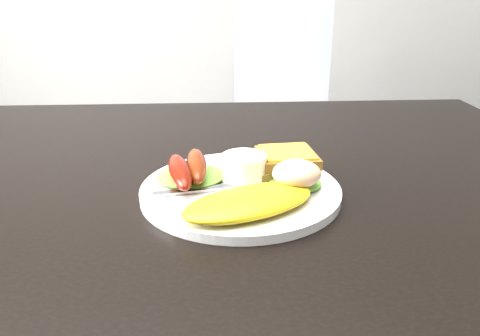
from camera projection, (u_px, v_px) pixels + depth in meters
name	position (u px, v px, depth m)	size (l,w,h in m)	color
dining_table	(183.00, 185.00, 0.66)	(1.20, 0.80, 0.04)	black
dining_chair	(287.00, 123.00, 1.95)	(0.42, 0.42, 0.05)	tan
person	(292.00, 67.00, 1.46)	(0.54, 0.36, 1.50)	navy
plate	(240.00, 190.00, 0.58)	(0.25, 0.25, 0.01)	white
lettuce_left	(191.00, 176.00, 0.60)	(0.09, 0.08, 0.01)	#619C38
lettuce_right	(295.00, 184.00, 0.57)	(0.07, 0.06, 0.01)	#68A02A
omelette	(249.00, 202.00, 0.51)	(0.16, 0.07, 0.02)	gold
sausage_a	(180.00, 172.00, 0.57)	(0.03, 0.11, 0.03)	#681908
sausage_b	(197.00, 165.00, 0.59)	(0.03, 0.11, 0.03)	maroon
ramekin	(244.00, 167.00, 0.59)	(0.06, 0.06, 0.03)	white
toast_a	(266.00, 166.00, 0.62)	(0.08, 0.08, 0.01)	olive
toast_b	(287.00, 158.00, 0.61)	(0.07, 0.07, 0.01)	brown
potato_salad	(297.00, 173.00, 0.55)	(0.06, 0.05, 0.03)	beige
fork	(210.00, 189.00, 0.56)	(0.14, 0.01, 0.00)	#ADAFB7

